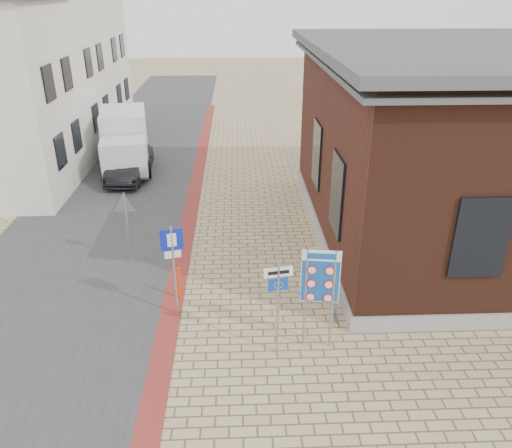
{
  "coord_description": "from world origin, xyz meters",
  "views": [
    {
      "loc": [
        -0.04,
        -9.83,
        8.42
      ],
      "look_at": [
        0.49,
        3.28,
        2.2
      ],
      "focal_mm": 35.0,
      "sensor_mm": 36.0,
      "label": 1
    }
  ],
  "objects_px": {
    "sedan": "(130,164)",
    "bollard": "(179,284)",
    "box_truck": "(125,140)",
    "essen_sign": "(278,293)",
    "parking_sign": "(173,255)",
    "border_sign": "(320,279)"
  },
  "relations": [
    {
      "from": "sedan",
      "to": "bollard",
      "type": "relative_size",
      "value": 4.12
    },
    {
      "from": "sedan",
      "to": "box_truck",
      "type": "relative_size",
      "value": 0.76
    },
    {
      "from": "essen_sign",
      "to": "parking_sign",
      "type": "relative_size",
      "value": 0.95
    },
    {
      "from": "bollard",
      "to": "essen_sign",
      "type": "bearing_deg",
      "value": -42.78
    },
    {
      "from": "sedan",
      "to": "bollard",
      "type": "bearing_deg",
      "value": -69.81
    },
    {
      "from": "sedan",
      "to": "border_sign",
      "type": "xyz_separation_m",
      "value": [
        7.17,
        -12.92,
        1.3
      ]
    },
    {
      "from": "sedan",
      "to": "border_sign",
      "type": "bearing_deg",
      "value": -58.64
    },
    {
      "from": "box_truck",
      "to": "bollard",
      "type": "relative_size",
      "value": 5.45
    },
    {
      "from": "parking_sign",
      "to": "sedan",
      "type": "bearing_deg",
      "value": 92.92
    },
    {
      "from": "sedan",
      "to": "box_truck",
      "type": "distance_m",
      "value": 1.78
    },
    {
      "from": "border_sign",
      "to": "parking_sign",
      "type": "bearing_deg",
      "value": 166.27
    },
    {
      "from": "sedan",
      "to": "box_truck",
      "type": "height_order",
      "value": "box_truck"
    },
    {
      "from": "sedan",
      "to": "border_sign",
      "type": "height_order",
      "value": "border_sign"
    },
    {
      "from": "sedan",
      "to": "border_sign",
      "type": "relative_size",
      "value": 1.54
    },
    {
      "from": "box_truck",
      "to": "sedan",
      "type": "bearing_deg",
      "value": -83.58
    },
    {
      "from": "sedan",
      "to": "bollard",
      "type": "xyz_separation_m",
      "value": [
        3.42,
        -10.62,
        -0.19
      ]
    },
    {
      "from": "border_sign",
      "to": "parking_sign",
      "type": "relative_size",
      "value": 1.01
    },
    {
      "from": "box_truck",
      "to": "parking_sign",
      "type": "height_order",
      "value": "box_truck"
    },
    {
      "from": "border_sign",
      "to": "essen_sign",
      "type": "height_order",
      "value": "border_sign"
    },
    {
      "from": "box_truck",
      "to": "border_sign",
      "type": "bearing_deg",
      "value": -71.92
    },
    {
      "from": "border_sign",
      "to": "essen_sign",
      "type": "xyz_separation_m",
      "value": [
        -1.05,
        -0.2,
        -0.25
      ]
    },
    {
      "from": "bollard",
      "to": "parking_sign",
      "type": "bearing_deg",
      "value": -90.0
    }
  ]
}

